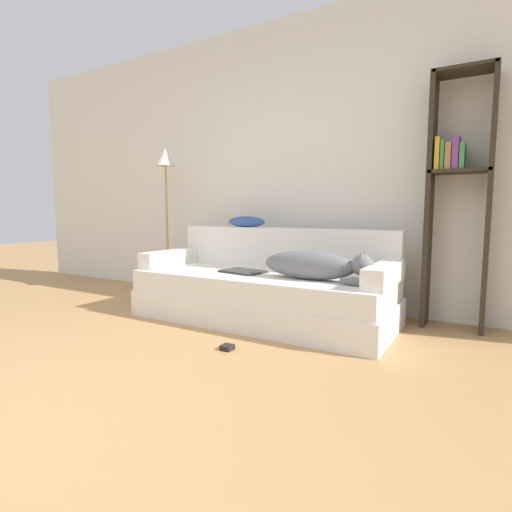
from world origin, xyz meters
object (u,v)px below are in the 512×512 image
power_adapter (227,347)px  couch (262,297)px  laptop (243,271)px  dog (315,265)px  throw_pillow (246,222)px  floor_lamp (166,181)px  bookshelf (458,187)px

power_adapter → couch: bearing=102.5°
laptop → couch: bearing=28.9°
couch → dog: bearing=-9.9°
throw_pillow → couch: bearing=-44.1°
dog → power_adapter: bearing=-116.8°
dog → throw_pillow: bearing=152.7°
couch → dog: (0.50, -0.09, 0.31)m
dog → floor_lamp: floor_lamp is taller
laptop → power_adapter: size_ratio=5.13×
couch → power_adapter: couch is taller
bookshelf → floor_lamp: bookshelf is taller
bookshelf → power_adapter: bearing=-132.7°
dog → laptop: size_ratio=2.20×
couch → floor_lamp: bearing=164.1°
bookshelf → floor_lamp: bearing=-176.7°
laptop → floor_lamp: 1.56m
laptop → power_adapter: bearing=-55.6°
bookshelf → power_adapter: bookshelf is taller
dog → floor_lamp: size_ratio=0.54×
couch → dog: dog is taller
floor_lamp → throw_pillow: bearing=-2.0°
couch → throw_pillow: throw_pillow is taller
laptop → power_adapter: (0.32, -0.69, -0.39)m
throw_pillow → floor_lamp: (-1.03, 0.04, 0.42)m
throw_pillow → power_adapter: size_ratio=5.15×
throw_pillow → floor_lamp: size_ratio=0.25×
laptop → throw_pillow: 0.62m
bookshelf → power_adapter: size_ratio=25.64×
bookshelf → power_adapter: (-1.20, -1.30, -1.06)m
laptop → floor_lamp: bearing=170.0°
couch → power_adapter: (0.16, -0.74, -0.18)m
couch → bookshelf: (1.37, 0.56, 0.89)m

